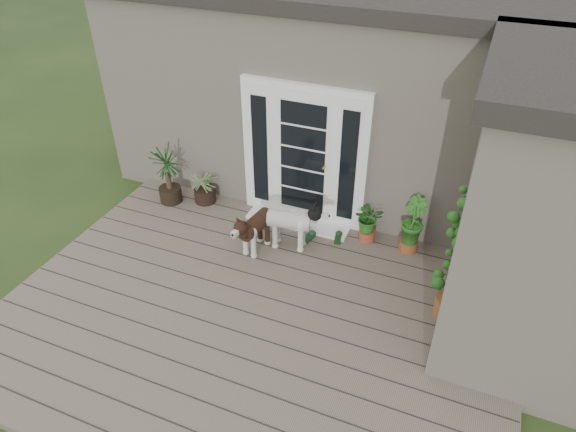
% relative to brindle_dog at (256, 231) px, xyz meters
% --- Properties ---
extents(deck, '(6.20, 4.60, 0.12)m').
position_rel_brindle_dog_xyz_m(deck, '(0.51, -1.18, -0.38)').
color(deck, '#6B5B4C').
rests_on(deck, ground).
extents(house_main, '(7.40, 4.00, 3.10)m').
position_rel_brindle_dog_xyz_m(house_main, '(0.51, 3.07, 1.11)').
color(house_main, '#665E54').
rests_on(house_main, ground).
extents(house_wing, '(1.60, 2.40, 3.10)m').
position_rel_brindle_dog_xyz_m(house_wing, '(3.41, -0.08, 1.11)').
color(house_wing, '#665E54').
rests_on(house_wing, ground).
extents(door_unit, '(1.90, 0.14, 2.15)m').
position_rel_brindle_dog_xyz_m(door_unit, '(0.31, 1.02, 0.75)').
color(door_unit, white).
rests_on(door_unit, deck).
extents(door_step, '(1.60, 0.40, 0.05)m').
position_rel_brindle_dog_xyz_m(door_step, '(0.31, 0.82, -0.30)').
color(door_step, white).
rests_on(door_step, deck).
extents(brindle_dog, '(0.45, 0.81, 0.64)m').
position_rel_brindle_dog_xyz_m(brindle_dog, '(0.00, 0.00, 0.00)').
color(brindle_dog, '#362013').
rests_on(brindle_dog, deck).
extents(white_dog, '(0.86, 0.47, 0.68)m').
position_rel_brindle_dog_xyz_m(white_dog, '(0.41, 0.24, 0.02)').
color(white_dog, white).
rests_on(white_dog, deck).
extents(spider_plant, '(0.70, 0.70, 0.61)m').
position_rel_brindle_dog_xyz_m(spider_plant, '(-1.31, 0.82, -0.01)').
color(spider_plant, '#6F8D57').
rests_on(spider_plant, deck).
extents(yucca, '(0.84, 0.84, 0.99)m').
position_rel_brindle_dog_xyz_m(yucca, '(-1.83, 0.62, 0.17)').
color(yucca, black).
rests_on(yucca, deck).
extents(herb_a, '(0.53, 0.53, 0.53)m').
position_rel_brindle_dog_xyz_m(herb_a, '(1.40, 0.82, -0.06)').
color(herb_a, '#1C5618').
rests_on(herb_a, deck).
extents(herb_b, '(0.55, 0.55, 0.63)m').
position_rel_brindle_dog_xyz_m(herb_b, '(2.01, 0.82, -0.01)').
color(herb_b, '#275819').
rests_on(herb_b, deck).
extents(herb_c, '(0.37, 0.37, 0.54)m').
position_rel_brindle_dog_xyz_m(herb_c, '(2.83, 0.47, -0.05)').
color(herb_c, '#154C1A').
rests_on(herb_c, deck).
extents(sapling, '(0.58, 0.58, 1.85)m').
position_rel_brindle_dog_xyz_m(sapling, '(2.72, -0.27, 0.60)').
color(sapling, '#265317').
rests_on(sapling, deck).
extents(clog_left, '(0.17, 0.29, 0.08)m').
position_rel_brindle_dog_xyz_m(clog_left, '(1.02, 0.65, -0.28)').
color(clog_left, black).
rests_on(clog_left, deck).
extents(clog_right, '(0.19, 0.30, 0.08)m').
position_rel_brindle_dog_xyz_m(clog_right, '(0.61, 0.51, -0.28)').
color(clog_right, '#16391F').
rests_on(clog_right, deck).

